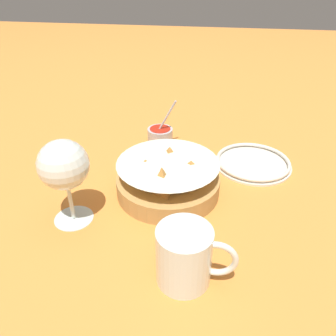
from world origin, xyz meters
The scene contains 6 objects.
ground_plane centered at (0.00, 0.00, 0.00)m, with size 4.00×4.00×0.00m, color orange.
food_basket centered at (-0.02, 0.01, 0.03)m, with size 0.20×0.20×0.09m.
sauce_cup centered at (-0.07, 0.20, 0.03)m, with size 0.07×0.06×0.12m.
wine_glass centered at (-0.18, -0.10, 0.11)m, with size 0.08×0.08×0.16m.
beer_mug centered at (0.04, -0.19, 0.04)m, with size 0.11×0.08×0.09m.
side_plate centered at (0.15, 0.14, 0.01)m, with size 0.17×0.17×0.01m.
Camera 1 is at (0.06, -0.51, 0.39)m, focal length 35.00 mm.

